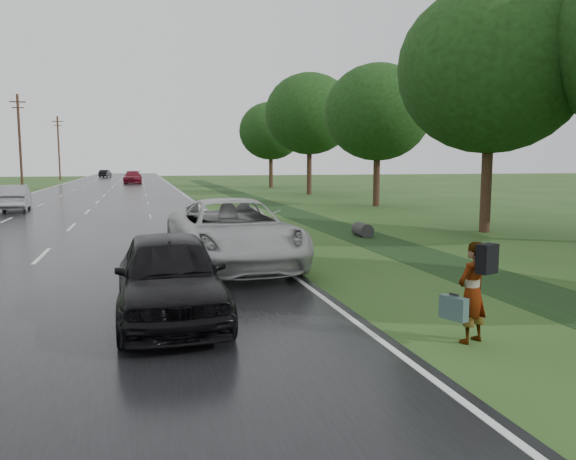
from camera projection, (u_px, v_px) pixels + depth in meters
The scene contains 17 objects.
road at pixel (107, 193), 52.92m from camera, with size 14.00×180.00×0.04m, color black.
edge_stripe_east at pixel (180, 192), 54.62m from camera, with size 0.12×180.00×0.01m, color silver.
edge_stripe_west at pixel (30, 194), 51.21m from camera, with size 0.12×180.00×0.01m, color silver.
center_line at pixel (107, 192), 52.91m from camera, with size 0.12×180.00×0.01m, color silver.
drainage_ditch at pixel (302, 215), 30.59m from camera, with size 2.20×120.00×0.56m.
utility_pole_far at pixel (20, 140), 59.56m from camera, with size 1.60×0.26×10.00m.
utility_pole_distant at pixel (59, 147), 88.35m from camera, with size 1.60×0.26×10.00m.
tree_east_b at pixel (491, 69), 22.81m from camera, with size 7.60×7.60×10.11m.
tree_east_c at pixel (378, 112), 36.62m from camera, with size 7.00×7.00×9.29m.
tree_east_d at pixel (309, 114), 49.84m from camera, with size 8.00×8.00×10.76m.
tree_east_f at pixel (271, 131), 63.29m from camera, with size 7.20×7.20×9.62m.
pedestrian at pixel (472, 291), 9.10m from camera, with size 0.88×0.68×1.67m.
white_pickup at pixel (232, 232), 15.80m from camera, with size 3.09×6.70×1.86m, color silver.
dark_sedan at pixel (170, 276), 10.40m from camera, with size 1.91×4.75×1.62m, color black.
silver_sedan at pixel (14, 198), 33.33m from camera, with size 1.63×4.67×1.54m, color gray.
far_car_red at pixel (133, 177), 75.24m from camera, with size 2.31×5.68×1.65m, color maroon.
far_car_dark at pixel (105, 174), 103.10m from camera, with size 1.47×4.21×1.39m, color black.
Camera 1 is at (3.02, -10.56, 2.95)m, focal length 35.00 mm.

